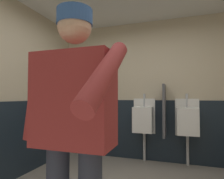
{
  "coord_description": "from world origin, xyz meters",
  "views": [
    {
      "loc": [
        0.5,
        -1.78,
        1.19
      ],
      "look_at": [
        -0.04,
        -0.15,
        1.25
      ],
      "focal_mm": 30.7,
      "sensor_mm": 36.0,
      "label": 1
    }
  ],
  "objects_px": {
    "urinal_left": "(143,119)",
    "person": "(73,123)",
    "urinal_middle": "(187,121)",
    "soap_dispenser": "(93,91)"
  },
  "relations": [
    {
      "from": "urinal_left",
      "to": "person",
      "type": "bearing_deg",
      "value": -90.49
    },
    {
      "from": "person",
      "to": "urinal_middle",
      "type": "bearing_deg",
      "value": 72.72
    },
    {
      "from": "urinal_middle",
      "to": "soap_dispenser",
      "type": "distance_m",
      "value": 1.88
    },
    {
      "from": "urinal_left",
      "to": "person",
      "type": "relative_size",
      "value": 0.72
    },
    {
      "from": "person",
      "to": "soap_dispenser",
      "type": "bearing_deg",
      "value": 111.65
    },
    {
      "from": "urinal_left",
      "to": "urinal_middle",
      "type": "xyz_separation_m",
      "value": [
        0.75,
        0.0,
        0.0
      ]
    },
    {
      "from": "person",
      "to": "soap_dispenser",
      "type": "distance_m",
      "value": 2.81
    },
    {
      "from": "urinal_middle",
      "to": "person",
      "type": "relative_size",
      "value": 0.72
    },
    {
      "from": "urinal_middle",
      "to": "person",
      "type": "xyz_separation_m",
      "value": [
        -0.77,
        -2.48,
        0.25
      ]
    },
    {
      "from": "soap_dispenser",
      "to": "person",
      "type": "bearing_deg",
      "value": -68.35
    }
  ]
}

